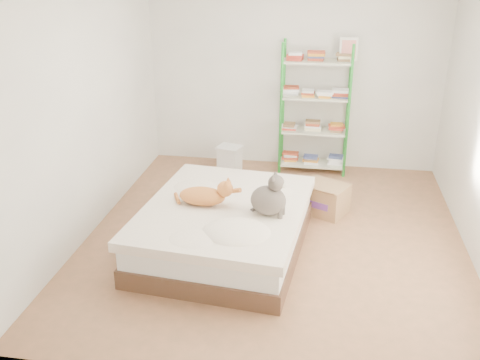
% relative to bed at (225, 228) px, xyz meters
% --- Properties ---
extents(room, '(3.81, 4.21, 2.61)m').
position_rel_bed_xyz_m(room, '(0.46, 0.34, 1.06)').
color(room, '#AA724E').
rests_on(room, ground).
extents(bed, '(1.66, 1.99, 0.47)m').
position_rel_bed_xyz_m(bed, '(0.00, 0.00, 0.00)').
color(bed, brown).
rests_on(bed, ground).
extents(orange_cat, '(0.54, 0.30, 0.21)m').
position_rel_bed_xyz_m(orange_cat, '(-0.22, -0.00, 0.34)').
color(orange_cat, '#D76D45').
rests_on(orange_cat, bed).
extents(grey_cat, '(0.40, 0.35, 0.40)m').
position_rel_bed_xyz_m(grey_cat, '(0.43, -0.11, 0.44)').
color(grey_cat, '#645A54').
rests_on(grey_cat, bed).
extents(shelf_unit, '(0.92, 0.36, 1.74)m').
position_rel_bed_xyz_m(shelf_unit, '(0.76, 2.22, 0.60)').
color(shelf_unit, green).
rests_on(shelf_unit, ground).
extents(cardboard_box, '(0.60, 0.62, 0.39)m').
position_rel_bed_xyz_m(cardboard_box, '(0.94, 0.98, -0.07)').
color(cardboard_box, tan).
rests_on(cardboard_box, ground).
extents(white_bin, '(0.36, 0.33, 0.34)m').
position_rel_bed_xyz_m(white_bin, '(-0.32, 2.03, -0.06)').
color(white_bin, white).
rests_on(white_bin, ground).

